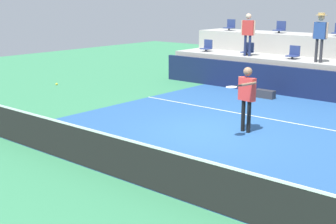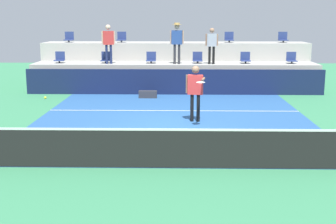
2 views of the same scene
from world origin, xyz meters
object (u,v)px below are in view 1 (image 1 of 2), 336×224
at_px(stadium_chair_upper_left, 280,28).
at_px(stadium_chair_lower_mid_left, 294,53).
at_px(stadium_chair_lower_left, 248,50).
at_px(equipment_bag, 265,94).
at_px(tennis_player, 246,92).
at_px(tennis_ball, 57,84).
at_px(stadium_chair_upper_far_left, 230,26).
at_px(spectator_with_hat, 320,32).
at_px(stadium_chair_lower_far_left, 207,46).
at_px(spectator_in_grey, 248,30).

bearing_deg(stadium_chair_upper_left, stadium_chair_lower_mid_left, -48.97).
bearing_deg(stadium_chair_lower_left, equipment_bag, -46.15).
bearing_deg(tennis_player, stadium_chair_lower_left, 120.64).
height_order(tennis_player, tennis_ball, tennis_player).
relative_size(stadium_chair_lower_mid_left, equipment_bag, 0.68).
relative_size(stadium_chair_upper_far_left, stadium_chair_upper_left, 1.00).
distance_m(spectator_with_hat, equipment_bag, 3.10).
bearing_deg(spectator_with_hat, stadium_chair_lower_far_left, 175.95).
xyz_separation_m(stadium_chair_upper_far_left, spectator_with_hat, (5.38, -2.18, 0.08)).
distance_m(stadium_chair_upper_left, tennis_player, 9.10).
height_order(spectator_in_grey, equipment_bag, spectator_in_grey).
xyz_separation_m(stadium_chair_upper_far_left, equipment_bag, (4.17, -3.95, -2.16)).
xyz_separation_m(stadium_chair_upper_far_left, stadium_chair_upper_left, (2.62, 0.00, 0.00)).
relative_size(spectator_in_grey, tennis_ball, 25.69).
distance_m(stadium_chair_lower_far_left, tennis_ball, 10.20).
xyz_separation_m(spectator_in_grey, equipment_bag, (1.87, -1.77, -2.16)).
height_order(stadium_chair_lower_far_left, tennis_ball, stadium_chair_lower_far_left).
relative_size(stadium_chair_lower_left, spectator_with_hat, 0.28).
relative_size(stadium_chair_upper_left, spectator_with_hat, 0.28).
xyz_separation_m(stadium_chair_lower_far_left, stadium_chair_lower_mid_left, (4.23, 0.00, 0.00)).
bearing_deg(stadium_chair_upper_left, tennis_ball, -92.23).
relative_size(stadium_chair_upper_left, equipment_bag, 0.68).
distance_m(stadium_chair_lower_left, spectator_with_hat, 3.42).
xyz_separation_m(tennis_player, tennis_ball, (-3.83, -3.39, 0.25)).
relative_size(stadium_chair_lower_far_left, spectator_with_hat, 0.28).
relative_size(tennis_player, spectator_with_hat, 0.98).
height_order(stadium_chair_upper_left, equipment_bag, stadium_chair_upper_left).
xyz_separation_m(stadium_chair_upper_left, tennis_player, (3.37, -8.36, -1.19)).
relative_size(stadium_chair_upper_left, tennis_player, 0.29).
distance_m(stadium_chair_upper_left, spectator_in_grey, 2.21).
bearing_deg(stadium_chair_upper_left, tennis_player, -68.06).
bearing_deg(tennis_player, spectator_in_grey, 120.87).
bearing_deg(equipment_bag, tennis_ball, -104.40).
xyz_separation_m(stadium_chair_lower_left, spectator_with_hat, (3.27, -0.38, 0.93)).
distance_m(stadium_chair_upper_far_left, spectator_in_grey, 3.17).
distance_m(stadium_chair_upper_far_left, equipment_bag, 6.14).
distance_m(stadium_chair_lower_mid_left, equipment_bag, 2.52).
relative_size(tennis_player, equipment_bag, 2.38).
relative_size(stadium_chair_upper_left, spectator_in_grey, 0.30).
distance_m(stadium_chair_lower_far_left, equipment_bag, 4.91).
relative_size(stadium_chair_lower_mid_left, stadium_chair_upper_left, 1.00).
distance_m(stadium_chair_lower_left, stadium_chair_upper_left, 2.06).
bearing_deg(stadium_chair_upper_far_left, stadium_chair_upper_left, 0.00).
bearing_deg(spectator_in_grey, stadium_chair_lower_far_left, 170.68).
height_order(stadium_chair_upper_far_left, tennis_player, stadium_chair_upper_far_left).
xyz_separation_m(tennis_player, spectator_with_hat, (-0.62, 6.18, 1.27)).
height_order(stadium_chair_upper_left, tennis_ball, stadium_chair_upper_left).
bearing_deg(spectator_in_grey, spectator_with_hat, 0.00).
bearing_deg(stadium_chair_lower_far_left, spectator_with_hat, -4.05).
xyz_separation_m(spectator_with_hat, equipment_bag, (-1.20, -1.77, -2.24)).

